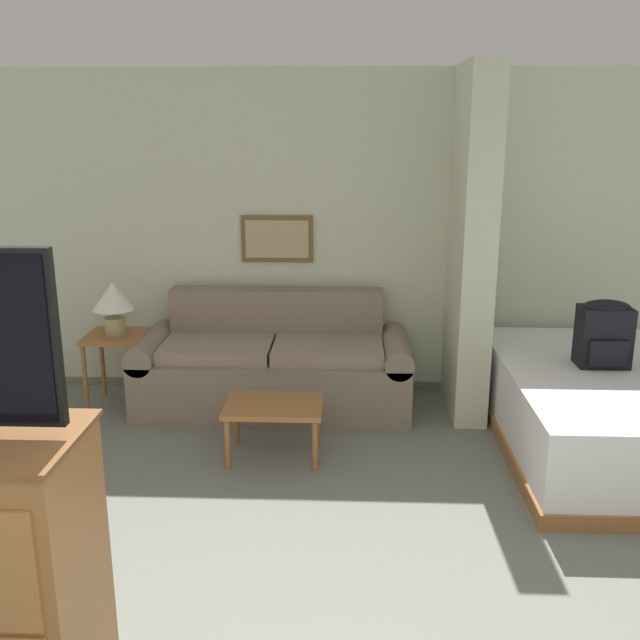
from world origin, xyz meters
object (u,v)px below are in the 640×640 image
at_px(couch, 274,366).
at_px(table_lamp, 113,300).
at_px(bed, 610,409).
at_px(backpack, 604,332).
at_px(coffee_table, 274,411).

bearing_deg(couch, table_lamp, -178.65).
bearing_deg(bed, backpack, 124.36).
height_order(couch, coffee_table, couch).
relative_size(coffee_table, backpack, 1.40).
xyz_separation_m(couch, coffee_table, (0.09, -0.92, 0.01)).
bearing_deg(couch, bed, -16.21).
relative_size(bed, backpack, 4.67).
distance_m(coffee_table, bed, 2.30).
height_order(couch, table_lamp, table_lamp).
height_order(table_lamp, backpack, backpack).
relative_size(couch, table_lamp, 5.17).
xyz_separation_m(table_lamp, backpack, (3.56, -0.57, -0.05)).
bearing_deg(couch, backpack, -14.48).
distance_m(couch, coffee_table, 0.92).
distance_m(table_lamp, backpack, 3.61).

